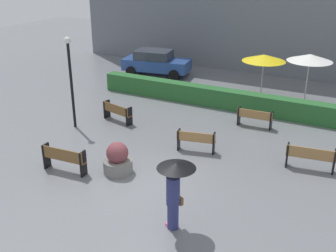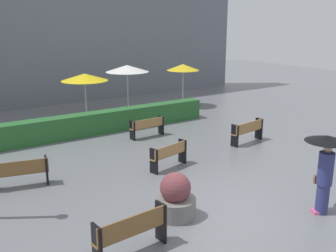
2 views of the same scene
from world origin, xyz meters
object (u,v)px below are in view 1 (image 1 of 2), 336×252
object	(u,v)px
patio_umbrella_yellow	(264,58)
parked_car	(156,62)
bench_near_left	(64,158)
planter_pot	(118,160)
patio_umbrella_white	(310,58)
bench_back_row	(255,117)
bench_far_right	(311,156)
pedestrian_with_umbrella	(175,185)
bench_mid_center	(196,140)
lamp_post	(70,74)
bench_far_left	(117,111)

from	to	relation	value
patio_umbrella_yellow	parked_car	world-z (taller)	patio_umbrella_yellow
bench_near_left	parked_car	size ratio (longest dim) A/B	0.39
planter_pot	patio_umbrella_yellow	size ratio (longest dim) A/B	0.50
patio_umbrella_yellow	bench_near_left	bearing A→B (deg)	-108.12
patio_umbrella_white	planter_pot	bearing A→B (deg)	-112.48
bench_back_row	bench_far_right	bearing A→B (deg)	-45.26
bench_near_left	patio_umbrella_yellow	distance (m)	12.23
pedestrian_with_umbrella	patio_umbrella_yellow	world-z (taller)	patio_umbrella_yellow
pedestrian_with_umbrella	planter_pot	size ratio (longest dim) A/B	1.76
bench_back_row	planter_pot	distance (m)	7.03
bench_mid_center	patio_umbrella_white	world-z (taller)	patio_umbrella_white
planter_pot	lamp_post	bearing A→B (deg)	147.54
bench_near_left	planter_pot	xyz separation A→B (m)	(1.71, 0.86, -0.06)
patio_umbrella_yellow	bench_mid_center	bearing A→B (deg)	-92.33
bench_mid_center	bench_back_row	xyz separation A→B (m)	(1.28, 3.52, -0.02)
pedestrian_with_umbrella	patio_umbrella_white	distance (m)	12.60
bench_back_row	bench_near_left	xyz separation A→B (m)	(-4.73, -7.20, 0.07)
bench_far_left	patio_umbrella_yellow	xyz separation A→B (m)	(4.84, 6.66, 1.65)
bench_near_left	patio_umbrella_white	size ratio (longest dim) A/B	0.66
patio_umbrella_white	parked_car	bearing A→B (deg)	172.06
lamp_post	bench_mid_center	bearing A→B (deg)	2.09
bench_mid_center	lamp_post	bearing A→B (deg)	-177.91
bench_near_left	patio_umbrella_yellow	size ratio (longest dim) A/B	0.74
bench_mid_center	pedestrian_with_umbrella	distance (m)	5.05
bench_back_row	lamp_post	xyz separation A→B (m)	(-7.12, -3.73, 1.97)
bench_far_left	lamp_post	distance (m)	2.75
bench_far_right	patio_umbrella_yellow	size ratio (longest dim) A/B	0.75
bench_near_left	patio_umbrella_white	bearing A→B (deg)	61.98
bench_back_row	parked_car	world-z (taller)	parked_car
lamp_post	bench_far_left	bearing A→B (deg)	46.53
lamp_post	patio_umbrella_yellow	world-z (taller)	lamp_post
bench_far_right	lamp_post	size ratio (longest dim) A/B	0.43
bench_back_row	planter_pot	world-z (taller)	planter_pot
bench_mid_center	planter_pot	bearing A→B (deg)	-121.69
parked_car	pedestrian_with_umbrella	bearing A→B (deg)	-58.73
bench_far_left	pedestrian_with_umbrella	world-z (taller)	pedestrian_with_umbrella
bench_back_row	bench_far_left	world-z (taller)	bench_far_left
bench_back_row	pedestrian_with_umbrella	size ratio (longest dim) A/B	0.78
pedestrian_with_umbrella	patio_umbrella_white	size ratio (longest dim) A/B	0.79
bench_back_row	planter_pot	bearing A→B (deg)	-115.44
bench_back_row	planter_pot	size ratio (longest dim) A/B	1.37
bench_back_row	lamp_post	world-z (taller)	lamp_post
bench_back_row	bench_near_left	distance (m)	8.61
patio_umbrella_yellow	bench_far_left	bearing A→B (deg)	-126.00
bench_mid_center	patio_umbrella_white	bearing A→B (deg)	71.23
bench_far_left	lamp_post	size ratio (longest dim) A/B	0.41
planter_pot	lamp_post	size ratio (longest dim) A/B	0.29
bench_far_right	bench_back_row	size ratio (longest dim) A/B	1.09
pedestrian_with_umbrella	parked_car	bearing A→B (deg)	121.27
lamp_post	patio_umbrella_white	world-z (taller)	lamp_post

